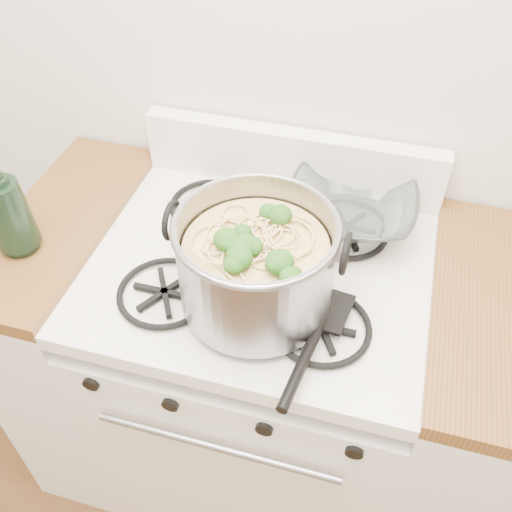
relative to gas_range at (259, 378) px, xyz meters
The scene contains 6 objects.
gas_range is the anchor object (origin of this frame).
counter_left 0.51m from the gas_range, behind, with size 0.25×0.65×0.92m.
stock_pot 0.60m from the gas_range, 78.18° to the right, with size 0.35×0.32×0.22m.
spatula 0.54m from the gas_range, 32.75° to the right, with size 0.29×0.31×0.02m, color black, non-canonical shape.
glass_bowl 0.56m from the gas_range, 47.47° to the left, with size 0.12×0.12×0.03m, color white.
bottle 0.82m from the gas_range, 168.04° to the right, with size 0.10×0.10×0.25m, color black.
Camera 1 is at (0.24, 0.39, 1.82)m, focal length 40.00 mm.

